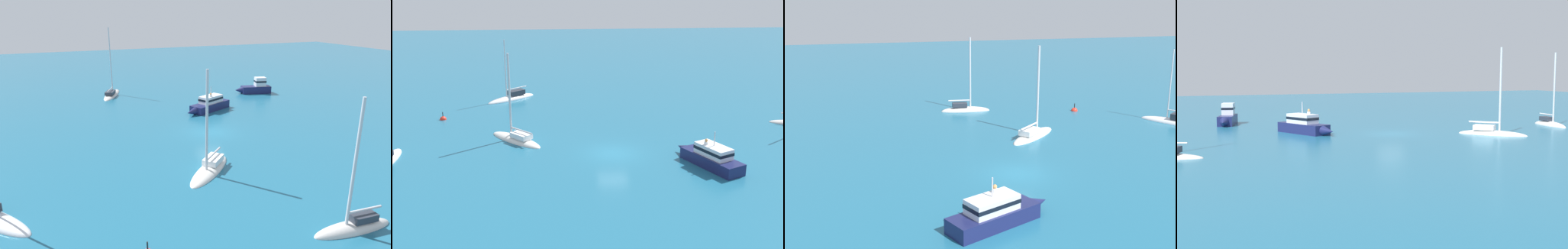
# 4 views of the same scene
# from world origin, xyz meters

# --- Properties ---
(ground_plane) EXTENTS (160.00, 160.00, 0.00)m
(ground_plane) POSITION_xyz_m (0.00, 0.00, 0.00)
(ground_plane) COLOR #1E607F
(powerboat) EXTENTS (4.25, 6.69, 2.90)m
(powerboat) POSITION_xyz_m (7.29, -3.14, 0.75)
(powerboat) COLOR #191E4C
(powerboat) RESTS_ON ground
(ketch) EXTENTS (5.76, 5.08, 7.43)m
(ketch) POSITION_xyz_m (-9.75, 18.23, 0.12)
(ketch) COLOR white
(ketch) RESTS_ON ground
(ketch_1) EXTENTS (5.45, 5.58, 8.24)m
(ketch_1) POSITION_xyz_m (-8.32, 3.78, 0.20)
(ketch_1) COLOR silver
(ketch_1) RESTS_ON ground
(channel_buoy) EXTENTS (0.67, 0.67, 1.13)m
(channel_buoy) POSITION_xyz_m (-16.16, 10.70, 0.01)
(channel_buoy) COLOR red
(channel_buoy) RESTS_ON ground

